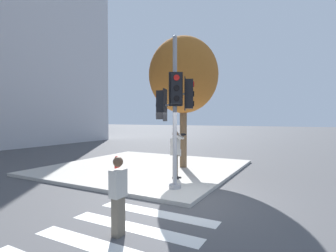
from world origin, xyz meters
TOP-DOWN VIEW (x-y plane):
  - ground_plane at (0.00, 0.00)m, footprint 160.00×160.00m
  - sidewalk_corner at (3.50, 3.50)m, footprint 8.00×8.00m
  - crosswalk_stripes at (-3.13, 0.09)m, footprint 4.29×3.11m
  - traffic_signal_pole at (0.59, 0.48)m, footprint 0.92×1.19m
  - person_photographer at (1.93, 1.13)m, footprint 0.58×0.54m
  - pedestrian_distant at (-2.62, 0.12)m, footprint 0.34×0.20m
  - street_tree at (4.07, 1.82)m, footprint 3.10×3.10m
  - fire_hydrant at (1.13, 3.23)m, footprint 0.17×0.23m
  - building_right at (7.61, 21.41)m, footprint 16.62×10.13m

SIDE VIEW (x-z plane):
  - ground_plane at x=0.00m, z-range 0.00..0.00m
  - crosswalk_stripes at x=-3.13m, z-range 0.00..0.01m
  - sidewalk_corner at x=3.50m, z-range 0.00..0.12m
  - fire_hydrant at x=1.13m, z-range 0.12..0.90m
  - pedestrian_distant at x=-2.62m, z-range 0.04..1.61m
  - person_photographer at x=1.93m, z-range 0.30..2.04m
  - traffic_signal_pole at x=0.59m, z-range 0.37..5.13m
  - street_tree at x=4.07m, z-range 1.32..7.16m
  - building_right at x=7.61m, z-range 0.01..19.35m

